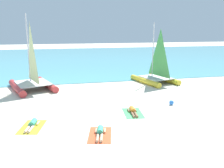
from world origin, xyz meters
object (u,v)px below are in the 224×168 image
sunbather_left (32,124)px  towel_right (133,113)px  sailboat_red (32,79)px  towel_middle (100,135)px  beach_ball (171,103)px  sunbather_right (133,111)px  sunbather_middle (100,132)px  sailboat_yellow (156,74)px  towel_left (32,127)px

sunbather_left → towel_right: bearing=19.4°
sailboat_red → towel_right: sailboat_red is taller
towel_middle → beach_ball: 6.65m
sunbather_right → beach_ball: bearing=23.5°
towel_middle → sunbather_middle: sunbather_middle is taller
sailboat_yellow → towel_middle: sailboat_yellow is taller
towel_right → sailboat_yellow: bearing=58.4°
towel_middle → sunbather_right: (2.52, 2.64, 0.13)m
towel_right → sunbather_right: sunbather_right is taller
sailboat_yellow → towel_left: 13.54m
towel_middle → sunbather_middle: (0.02, 0.07, 0.13)m
towel_right → sunbather_middle: bearing=-134.9°
towel_left → towel_middle: (3.35, -1.76, 0.00)m
towel_middle → sailboat_yellow: bearing=54.8°
sailboat_yellow → sunbather_middle: bearing=-140.0°
sunbather_left → sailboat_yellow: bearing=50.7°
sailboat_yellow → towel_left: bearing=-156.0°
sailboat_yellow → beach_ball: sailboat_yellow is taller
sunbather_left → beach_ball: (8.92, 1.76, 0.03)m
towel_left → beach_ball: (8.94, 1.83, 0.15)m
towel_middle → sunbather_right: size_ratio=1.21×
sailboat_red → sunbather_middle: (4.05, -10.02, -0.80)m
sailboat_yellow → sailboat_red: (-11.25, -0.11, 0.09)m
sailboat_red → sunbather_left: 8.33m
sailboat_yellow → towel_left: size_ratio=2.98×
towel_left → sunbather_middle: sunbather_middle is taller
sailboat_yellow → sunbather_middle: size_ratio=3.64×
sunbather_right → sunbather_left: bearing=-165.8°
towel_left → beach_ball: 9.12m
sailboat_red → sunbather_left: (0.71, -8.26, -0.80)m
sailboat_red → towel_right: 10.02m
sailboat_yellow → beach_ball: 6.84m
sunbather_left → beach_ball: 9.10m
sailboat_red → sunbather_middle: size_ratio=4.03×
towel_left → towel_right: (5.86, 0.81, 0.00)m
towel_left → sunbather_middle: size_ratio=1.22×
sailboat_red → sunbather_right: size_ratio=4.00×
sunbather_middle → sailboat_yellow: bearing=67.9°
towel_middle → sunbather_left: bearing=151.2°
sunbather_left → towel_middle: size_ratio=0.82×
sailboat_red → towel_left: sailboat_red is taller
towel_left → sunbather_left: size_ratio=1.22×
sunbather_left → sunbather_right: (5.85, 0.81, 0.00)m
sailboat_yellow → towel_middle: size_ratio=2.98×
towel_left → sunbather_left: 0.14m
towel_right → beach_ball: 3.24m
sailboat_red → beach_ball: sailboat_red is taller
towel_left → sunbather_right: (5.87, 0.87, 0.13)m
sailboat_yellow → sailboat_red: sailboat_red is taller
sunbather_middle → beach_ball: size_ratio=4.97×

